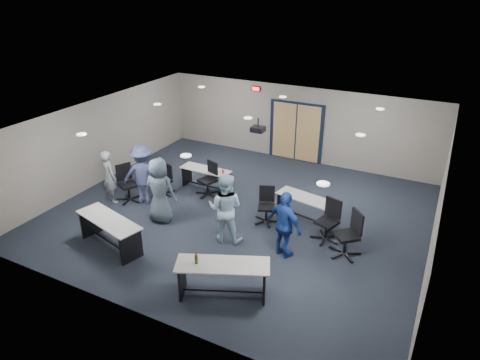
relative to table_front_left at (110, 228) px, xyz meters
The scene contains 25 objects.
floor 3.64m from the table_front_left, 54.96° to the left, with size 10.00×10.00×0.00m, color #1C232D.
back_wall 7.77m from the table_front_left, 74.49° to the left, with size 10.00×0.04×2.70m, color gray.
front_wall 2.71m from the table_front_left, 36.89° to the right, with size 10.00×0.04×2.70m, color gray.
left_wall 4.24m from the table_front_left, 134.84° to the left, with size 0.04×9.00×2.70m, color gray.
right_wall 7.70m from the table_front_left, 22.64° to the left, with size 0.04×9.00×2.70m, color gray.
ceiling 4.20m from the table_front_left, 54.96° to the left, with size 10.00×9.00×0.04m, color silver.
double_door 7.71m from the table_front_left, 74.41° to the left, with size 2.00×0.07×2.20m.
exit_sign 7.65m from the table_front_left, 86.38° to the left, with size 0.32×0.07×0.18m.
ceiling_projector 4.58m from the table_front_left, 55.51° to the left, with size 0.35×0.32×0.37m.
ceiling_can_lights 4.36m from the table_front_left, 57.12° to the left, with size 6.24×5.74×0.02m, color silver, non-canonical shape.
table_front_left is the anchor object (origin of this frame).
table_front_right 3.34m from the table_front_left, ahead, with size 2.03×1.36×1.07m.
table_back_left 3.90m from the table_front_left, 84.08° to the left, with size 1.64×0.57×0.77m.
table_back_right 5.18m from the table_front_left, 41.28° to the left, with size 1.80×0.90×0.70m.
chair_back_a 2.99m from the table_front_left, 100.65° to the left, with size 0.60×0.60×0.95m, color black, non-canonical shape.
chair_back_b 3.57m from the table_front_left, 79.04° to the left, with size 0.66×0.66×1.05m, color black, non-canonical shape.
chair_back_c 4.08m from the table_front_left, 43.95° to the left, with size 0.63×0.63×1.01m, color black, non-canonical shape.
chair_back_d 5.39m from the table_front_left, 30.49° to the left, with size 0.69×0.69×1.10m, color black, non-canonical shape.
chair_loose_left 2.46m from the table_front_left, 119.99° to the left, with size 0.70×0.70×1.11m, color black, non-canonical shape.
chair_loose_right 5.73m from the table_front_left, 23.71° to the left, with size 0.73×0.73×1.16m, color black, non-canonical shape.
person_gray 2.49m from the table_front_left, 131.70° to the left, with size 0.59×0.39×1.62m, color #8C9699.
person_plaid 1.70m from the table_front_left, 78.32° to the left, with size 0.89×0.58×1.83m, color #4D5D6A.
person_lightblue 2.87m from the table_front_left, 33.63° to the left, with size 0.89×0.69×1.83m, color #B2D6EC.
person_navy 4.27m from the table_front_left, 22.12° to the left, with size 1.00×0.41×1.70m, color navy.
person_back 2.42m from the table_front_left, 108.28° to the left, with size 1.16×0.67×1.80m, color #3F4772.
Camera 1 is at (4.83, -9.45, 6.09)m, focal length 32.00 mm.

